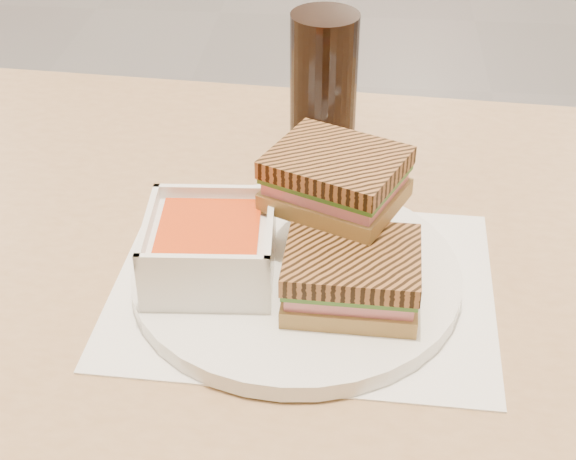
# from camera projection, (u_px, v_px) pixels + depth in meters

# --- Properties ---
(main_table) EXTENTS (1.24, 0.77, 0.75)m
(main_table) POSITION_uv_depth(u_px,v_px,m) (419.00, 349.00, 0.87)
(main_table) COLOR tan
(main_table) RESTS_ON ground
(tray_liner) EXTENTS (0.35, 0.28, 0.00)m
(tray_liner) POSITION_uv_depth(u_px,v_px,m) (303.00, 286.00, 0.77)
(tray_liner) COLOR white
(tray_liner) RESTS_ON main_table
(plate) EXTENTS (0.30, 0.30, 0.02)m
(plate) POSITION_uv_depth(u_px,v_px,m) (296.00, 275.00, 0.77)
(plate) COLOR white
(plate) RESTS_ON tray_liner
(soup_bowl) EXTENTS (0.12, 0.12, 0.06)m
(soup_bowl) POSITION_uv_depth(u_px,v_px,m) (210.00, 250.00, 0.75)
(soup_bowl) COLOR white
(soup_bowl) RESTS_ON plate
(panini_lower) EXTENTS (0.12, 0.10, 0.05)m
(panini_lower) POSITION_uv_depth(u_px,v_px,m) (352.00, 275.00, 0.72)
(panini_lower) COLOR #A07F46
(panini_lower) RESTS_ON plate
(panini_upper) EXTENTS (0.14, 0.13, 0.05)m
(panini_upper) POSITION_uv_depth(u_px,v_px,m) (336.00, 179.00, 0.75)
(panini_upper) COLOR #A07F46
(panini_upper) RESTS_ON panini_lower
(cola_glass) EXTENTS (0.07, 0.07, 0.16)m
(cola_glass) POSITION_uv_depth(u_px,v_px,m) (324.00, 84.00, 0.94)
(cola_glass) COLOR black
(cola_glass) RESTS_ON main_table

